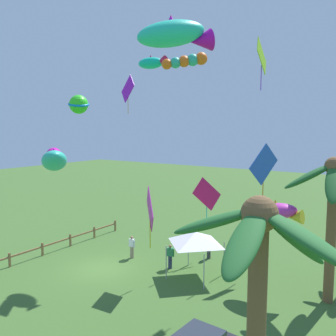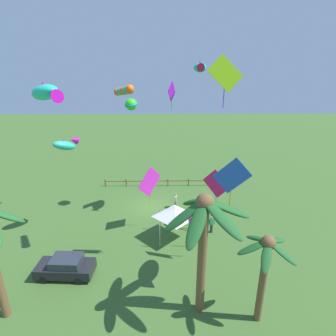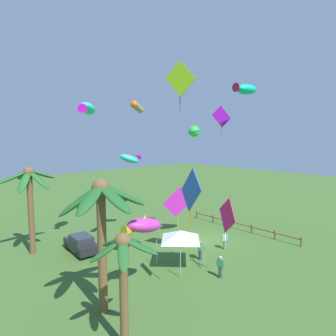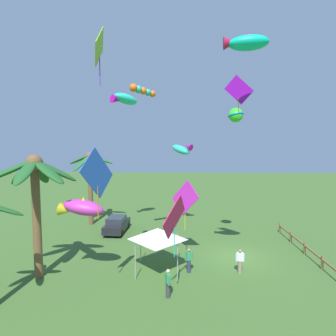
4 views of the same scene
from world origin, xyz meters
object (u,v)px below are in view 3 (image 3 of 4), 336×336
at_px(kite_diamond_8, 191,191).
at_px(kite_ball_5, 194,131).
at_px(kite_diamond_6, 178,202).
at_px(kite_diamond_7, 180,79).
at_px(spectator_1, 220,267).
at_px(kite_fish_2, 131,158).
at_px(kite_fish_3, 87,108).
at_px(spectator_0, 225,240).
at_px(kite_tube_0, 137,107).
at_px(parked_car_0, 81,244).
at_px(kite_diamond_4, 221,117).
at_px(festival_tent, 181,235).
at_px(kite_fish_9, 142,226).
at_px(palm_tree_0, 102,211).
at_px(spectator_2, 200,250).
at_px(kite_fish_10, 245,89).
at_px(kite_diamond_1, 227,216).
at_px(palm_tree_1, 123,265).
at_px(palm_tree_2, 30,189).

bearing_deg(kite_diamond_8, kite_ball_5, -48.42).
xyz_separation_m(kite_diamond_6, kite_diamond_7, (-4.92, 4.69, 8.99)).
bearing_deg(spectator_1, kite_fish_2, -4.38).
bearing_deg(kite_fish_3, kite_ball_5, -112.39).
height_order(spectator_0, kite_tube_0, kite_tube_0).
distance_m(kite_fish_3, kite_diamond_8, 12.73).
distance_m(parked_car_0, kite_ball_5, 14.62).
distance_m(kite_diamond_4, kite_diamond_8, 10.11).
bearing_deg(parked_car_0, kite_fish_2, -79.54).
xyz_separation_m(parked_car_0, festival_tent, (-7.80, -4.43, 1.72)).
bearing_deg(kite_diamond_4, kite_fish_9, 98.43).
relative_size(palm_tree_0, kite_diamond_7, 2.46).
xyz_separation_m(spectator_1, kite_diamond_7, (0.48, 3.62, 12.57)).
bearing_deg(kite_fish_9, festival_tent, -74.98).
distance_m(parked_car_0, spectator_0, 12.66).
height_order(spectator_2, kite_fish_10, kite_fish_10).
bearing_deg(spectator_2, spectator_0, -90.72).
bearing_deg(kite_tube_0, kite_fish_3, 26.78).
distance_m(kite_fish_3, kite_fish_9, 12.00).
bearing_deg(kite_diamond_8, kite_fish_10, -79.25).
xyz_separation_m(palm_tree_0, kite_ball_5, (5.14, -13.12, 4.61)).
height_order(spectator_0, kite_diamond_7, kite_diamond_7).
height_order(festival_tent, kite_diamond_4, kite_diamond_4).
bearing_deg(kite_diamond_7, kite_diamond_4, -69.62).
bearing_deg(kite_fish_3, spectator_0, -132.12).
height_order(parked_car_0, festival_tent, festival_tent).
xyz_separation_m(palm_tree_0, kite_diamond_4, (1.43, -12.50, 5.78)).
bearing_deg(kite_fish_9, kite_diamond_1, -111.48).
xyz_separation_m(spectator_2, kite_tube_0, (3.74, 3.44, 11.52)).
bearing_deg(kite_diamond_1, kite_fish_3, 22.50).
distance_m(palm_tree_1, kite_fish_2, 17.03).
distance_m(festival_tent, kite_fish_3, 13.06).
distance_m(festival_tent, kite_tube_0, 10.57).
height_order(palm_tree_0, palm_tree_1, palm_tree_0).
bearing_deg(festival_tent, parked_car_0, 29.57).
relative_size(palm_tree_1, kite_ball_5, 3.30).
distance_m(palm_tree_2, kite_diamond_1, 16.37).
bearing_deg(palm_tree_1, kite_diamond_1, -84.09).
bearing_deg(kite_diamond_4, parked_car_0, 51.47).
bearing_deg(kite_ball_5, kite_fish_10, 172.31).
height_order(palm_tree_0, kite_diamond_8, kite_diamond_8).
bearing_deg(kite_ball_5, festival_tent, 124.36).
height_order(spectator_0, spectator_2, same).
relative_size(festival_tent, kite_ball_5, 1.67).
relative_size(kite_diamond_7, kite_fish_10, 1.26).
relative_size(spectator_1, kite_diamond_8, 0.43).
bearing_deg(kite_diamond_7, spectator_0, -73.13).
bearing_deg(parked_car_0, festival_tent, -150.43).
bearing_deg(festival_tent, kite_diamond_6, -40.38).
distance_m(spectator_2, kite_fish_2, 11.56).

